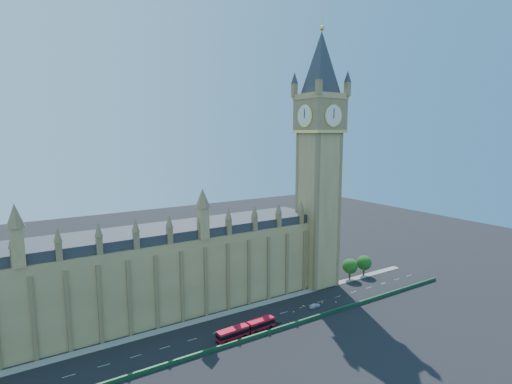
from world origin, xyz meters
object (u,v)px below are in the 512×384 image
car_silver (264,322)px  car_white (315,306)px  red_bus (246,329)px  car_grey (274,323)px

car_silver → car_white: (21.20, 0.91, -0.13)m
red_bus → car_white: size_ratio=4.33×
car_grey → car_silver: bearing=50.4°
red_bus → car_silver: (7.64, 2.38, -0.92)m
car_grey → car_white: 18.70m
car_silver → car_white: car_silver is taller
car_grey → red_bus: bearing=87.6°
car_silver → car_white: size_ratio=1.06×
red_bus → car_silver: 8.05m
car_white → car_grey: bearing=96.0°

